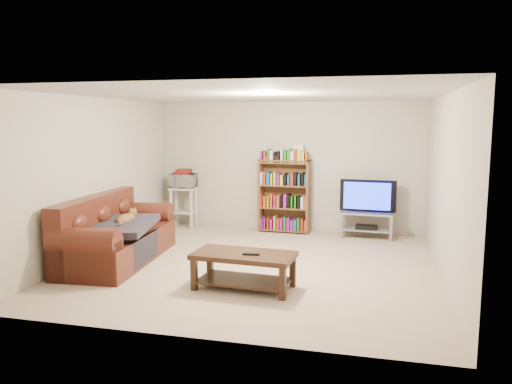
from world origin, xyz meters
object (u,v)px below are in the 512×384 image
(coffee_table, at_px, (244,264))
(bookshelf, at_px, (284,195))
(sofa, at_px, (113,239))
(tv_stand, at_px, (367,220))

(coffee_table, distance_m, bookshelf, 3.27)
(sofa, distance_m, coffee_table, 2.31)
(sofa, xyz_separation_m, bookshelf, (2.08, 2.52, 0.36))
(tv_stand, distance_m, bookshelf, 1.55)
(sofa, height_order, coffee_table, sofa)
(sofa, bearing_deg, coffee_table, -22.91)
(bookshelf, bearing_deg, tv_stand, -1.31)
(sofa, distance_m, tv_stand, 4.32)
(bookshelf, bearing_deg, sofa, -127.11)
(coffee_table, relative_size, tv_stand, 1.36)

